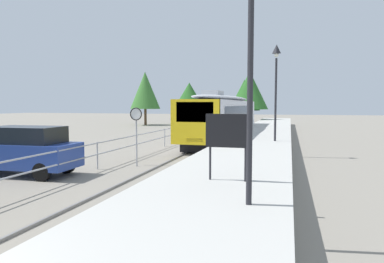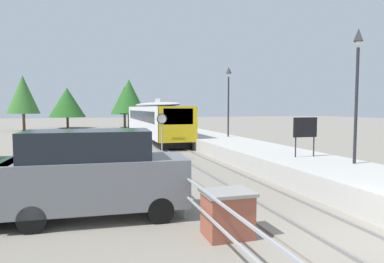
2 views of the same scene
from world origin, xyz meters
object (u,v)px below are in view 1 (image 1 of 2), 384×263
Objects in this scene: platform_lamp_near_end at (251,20)px; parked_suv_blue at (24,150)px; platform_lamp_mid_platform at (276,74)px; speed_limit_sign at (136,122)px; platform_notice_board at (228,133)px; commuter_train at (225,114)px.

platform_lamp_near_end reaches higher than parked_suv_blue.
platform_lamp_near_end is at bearing -90.00° from platform_lamp_mid_platform.
platform_lamp_mid_platform reaches higher than speed_limit_sign.
platform_lamp_mid_platform is 1.91× the size of speed_limit_sign.
parked_suv_blue is at bearing 162.44° from platform_notice_board.
platform_lamp_mid_platform is at bearing 38.50° from speed_limit_sign.
parked_suv_blue is at bearing 153.01° from platform_lamp_near_end.
commuter_train is 3.63× the size of platform_lamp_near_end.
speed_limit_sign is (-6.21, 8.21, -2.50)m from platform_lamp_near_end.
platform_notice_board is at bearing -79.68° from commuter_train.
platform_lamp_near_end is at bearing -69.40° from platform_notice_board.
parked_suv_blue is (-3.65, -3.18, -1.06)m from speed_limit_sign.
platform_notice_board is at bearing 110.60° from platform_lamp_near_end.
speed_limit_sign is at bearing 127.12° from platform_lamp_near_end.
platform_lamp_mid_platform is 8.32m from speed_limit_sign.
platform_notice_board is (-0.81, -10.99, -2.44)m from platform_lamp_mid_platform.
platform_lamp_near_end is 11.63m from parked_suv_blue.
speed_limit_sign reaches higher than platform_notice_board.
platform_notice_board is at bearing -17.56° from parked_suv_blue.
platform_lamp_near_end is at bearing -26.99° from parked_suv_blue.
speed_limit_sign is (-1.90, -13.19, -0.02)m from commuter_train.
platform_lamp_near_end is at bearing -52.88° from speed_limit_sign.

